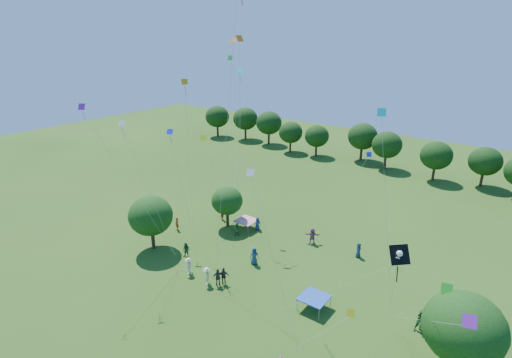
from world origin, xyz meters
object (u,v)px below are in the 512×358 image
object	(u,v)px
near_tree_north	(227,201)
red_high_kite	(235,27)
near_tree_east	(464,328)
tent_red_stripe	(246,221)
tent_blue	(314,298)
near_tree_west	(151,216)
pirate_kite	(396,256)

from	to	relation	value
near_tree_north	red_high_kite	size ratio (longest dim) A/B	0.19
near_tree_north	near_tree_east	distance (m)	27.35
near_tree_north	red_high_kite	xyz separation A→B (m)	(6.23, -5.60, 18.55)
tent_red_stripe	tent_blue	xyz separation A→B (m)	(13.20, -7.95, 0.00)
near_tree_west	near_tree_east	world-z (taller)	near_tree_east
red_high_kite	pirate_kite	bearing A→B (deg)	-20.31
near_tree_north	tent_red_stripe	world-z (taller)	near_tree_north
tent_red_stripe	tent_blue	distance (m)	15.41
near_tree_west	red_high_kite	xyz separation A→B (m)	(9.18, 2.94, 18.03)
tent_blue	pirate_kite	size ratio (longest dim) A/B	0.24
near_tree_east	pirate_kite	world-z (taller)	pirate_kite
near_tree_west	tent_red_stripe	xyz separation A→B (m)	(5.12, 9.34, -2.72)
near_tree_east	tent_blue	world-z (taller)	near_tree_east
near_tree_west	red_high_kite	size ratio (longest dim) A/B	0.22
near_tree_west	tent_blue	xyz separation A→B (m)	(18.32, 1.40, -2.72)
near_tree_west	pirate_kite	world-z (taller)	pirate_kite
near_tree_north	near_tree_west	bearing A→B (deg)	-109.05
near_tree_west	tent_red_stripe	distance (m)	10.99
near_tree_east	tent_blue	xyz separation A→B (m)	(-10.81, 0.75, -2.96)
pirate_kite	red_high_kite	bearing A→B (deg)	159.69
pirate_kite	red_high_kite	xyz separation A→B (m)	(-16.27, 6.02, 12.16)
near_tree_east	near_tree_west	bearing A→B (deg)	-178.73
near_tree_east	tent_red_stripe	xyz separation A→B (m)	(-24.01, 8.70, -2.96)
near_tree_north	red_high_kite	world-z (taller)	red_high_kite
red_high_kite	tent_blue	bearing A→B (deg)	-9.60
tent_red_stripe	near_tree_north	bearing A→B (deg)	-159.79
near_tree_west	tent_blue	world-z (taller)	near_tree_west
tent_blue	pirate_kite	world-z (taller)	pirate_kite
near_tree_east	pirate_kite	xyz separation A→B (m)	(-3.68, -3.73, 5.63)
tent_blue	red_high_kite	distance (m)	22.73
tent_blue	red_high_kite	world-z (taller)	red_high_kite
near_tree_west	tent_red_stripe	size ratio (longest dim) A/B	2.64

